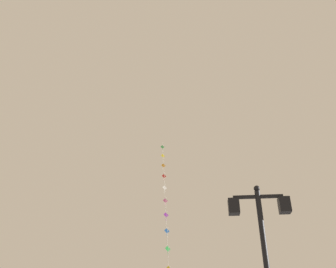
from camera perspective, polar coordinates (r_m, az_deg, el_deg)
twin_lantern_lamp_post at (r=9.61m, az=14.78°, el=-17.00°), size 1.57×0.28×5.34m
kite_train at (r=29.34m, az=-0.30°, el=-12.67°), size 2.26×12.17×19.74m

